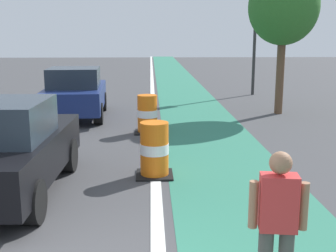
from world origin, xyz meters
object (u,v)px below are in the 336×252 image
parked_sedan_nearest (3,149)px  street_tree_sidewalk (284,8)px  traffic_barrel_mid (147,114)px  traffic_barrel_front (154,150)px  traffic_light_corner (256,18)px  parked_sedan_second (75,93)px  skateboarder_on_lane (277,228)px

parked_sedan_nearest → street_tree_sidewalk: street_tree_sidewalk is taller
traffic_barrel_mid → street_tree_sidewalk: 6.33m
parked_sedan_nearest → traffic_barrel_mid: 5.44m
traffic_barrel_front → traffic_light_corner: traffic_light_corner is taller
street_tree_sidewalk → parked_sedan_second: bearing=-175.9°
parked_sedan_nearest → parked_sedan_second: size_ratio=0.99×
skateboarder_on_lane → street_tree_sidewalk: (3.33, 11.23, 2.76)m
parked_sedan_nearest → street_tree_sidewalk: size_ratio=0.83×
parked_sedan_second → traffic_light_corner: (7.33, 5.46, 2.67)m
traffic_barrel_front → street_tree_sidewalk: (4.49, 6.83, 3.14)m
traffic_barrel_mid → traffic_light_corner: traffic_light_corner is taller
parked_sedan_second → traffic_barrel_mid: parked_sedan_second is taller
traffic_barrel_front → skateboarder_on_lane: bearing=-75.2°
skateboarder_on_lane → parked_sedan_second: 11.37m
traffic_barrel_mid → traffic_barrel_front: bearing=-87.6°
parked_sedan_second → traffic_light_corner: 9.52m
traffic_light_corner → street_tree_sidewalk: (-0.24, -4.96, 0.17)m
skateboarder_on_lane → street_tree_sidewalk: bearing=73.5°
skateboarder_on_lane → traffic_light_corner: size_ratio=0.33×
traffic_barrel_mid → street_tree_sidewalk: bearing=32.1°
street_tree_sidewalk → traffic_light_corner: bearing=87.3°
traffic_barrel_front → street_tree_sidewalk: 8.75m
parked_sedan_nearest → parked_sedan_second: 7.27m
traffic_barrel_front → parked_sedan_nearest: bearing=-160.2°
skateboarder_on_lane → traffic_barrel_mid: (-1.33, 8.30, -0.38)m
parked_sedan_nearest → traffic_light_corner: bearing=60.0°
skateboarder_on_lane → traffic_light_corner: traffic_light_corner is taller
street_tree_sidewalk → parked_sedan_nearest: bearing=-132.5°
traffic_barrel_mid → skateboarder_on_lane: bearing=-80.9°
parked_sedan_nearest → street_tree_sidewalk: 10.91m
parked_sedan_second → traffic_barrel_mid: (2.44, -2.42, -0.30)m
parked_sedan_nearest → street_tree_sidewalk: (7.11, 7.77, 2.83)m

